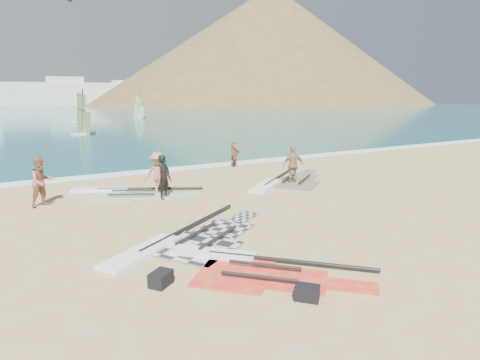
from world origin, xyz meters
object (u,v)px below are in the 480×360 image
gear_bag_near (161,279)px  beachgoer_left (42,182)px  beachgoer_back (293,165)px  beachgoer_right (234,154)px  rig_grey (185,241)px  beachgoer_mid (158,174)px  person_wetsuit (164,177)px  gear_bag_far (307,293)px  rig_red (248,266)px  rig_green (124,193)px  rig_orange (284,181)px

gear_bag_near → beachgoer_left: 8.88m
beachgoer_back → beachgoer_right: 5.46m
rig_grey → beachgoer_mid: (1.08, 5.79, 0.89)m
person_wetsuit → beachgoer_back: bearing=-40.7°
gear_bag_near → beachgoer_mid: 8.49m
gear_bag_far → beachgoer_left: size_ratio=0.27×
rig_grey → beachgoer_back: (7.50, 4.82, 0.87)m
beachgoer_left → beachgoer_mid: bearing=-33.6°
rig_red → beachgoer_back: size_ratio=2.58×
gear_bag_near → beachgoer_back: 11.46m
rig_green → person_wetsuit: bearing=-26.0°
beachgoer_mid → beachgoer_back: (6.42, -0.97, -0.02)m
rig_grey → beachgoer_left: 7.25m
rig_green → beachgoer_left: 3.35m
beachgoer_back → rig_green: bearing=-3.9°
rig_orange → beachgoer_back: bearing=-101.9°
beachgoer_mid → beachgoer_back: size_ratio=1.02×
rig_grey → beachgoer_back: bearing=-1.0°
gear_bag_far → person_wetsuit: 9.62m
gear_bag_near → rig_green: bearing=81.7°
beachgoer_mid → beachgoer_back: 6.49m
rig_green → person_wetsuit: 2.26m
gear_bag_near → gear_bag_far: 3.30m
gear_bag_near → beachgoer_right: bearing=55.3°
rig_green → rig_red: (0.89, -9.23, -0.00)m
rig_grey → beachgoer_right: beachgoer_right is taller
rig_grey → beachgoer_right: size_ratio=4.11×
gear_bag_near → beachgoer_right: beachgoer_right is taller
rig_grey → beachgoer_back: beachgoer_back is taller
rig_grey → person_wetsuit: person_wetsuit is taller
person_wetsuit → beachgoer_left: beachgoer_left is taller
rig_green → beachgoer_back: beachgoer_back is taller
gear_bag_far → beachgoer_back: (6.46, 9.23, 0.77)m
rig_red → beachgoer_right: bearing=106.8°
gear_bag_far → beachgoer_right: bearing=67.2°
beachgoer_left → gear_bag_near: bearing=-103.9°
person_wetsuit → beachgoer_mid: (-0.06, 0.61, 0.03)m
beachgoer_back → gear_bag_far: bearing=65.8°
rig_grey → beachgoer_mid: bearing=45.6°
rig_green → gear_bag_far: (1.20, -11.23, 0.10)m
rig_green → rig_red: bearing=-58.7°
rig_orange → gear_bag_far: (-6.26, -9.64, 0.10)m
beachgoer_back → beachgoer_right: size_ratio=1.23×
rig_red → beachgoer_back: 9.94m
rig_orange → rig_red: (-6.56, -7.64, -0.00)m
beachgoer_mid → beachgoer_right: size_ratio=1.26×
gear_bag_far → beachgoer_right: size_ratio=0.34×
rig_green → rig_red: size_ratio=1.14×
gear_bag_near → gear_bag_far: gear_bag_near is taller
person_wetsuit → beachgoer_back: 6.37m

